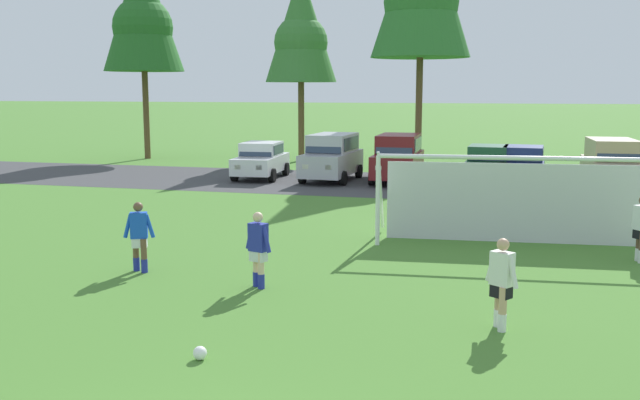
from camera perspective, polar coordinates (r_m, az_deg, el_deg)
The scene contains 15 objects.
ground_plane at distance 21.23m, azimuth 6.09°, elevation -2.46°, with size 400.00×400.00×0.00m, color #477A2D.
parking_lot_strip at distance 31.28m, azimuth 8.91°, elevation 1.18°, with size 52.00×8.40×0.01m, color #3D3D3F.
soccer_ball at distance 11.39m, azimuth -9.73°, elevation -12.18°, with size 0.22×0.22×0.22m.
soccer_goal at distance 19.78m, azimuth 15.55°, elevation 0.21°, with size 7.55×2.56×2.57m.
player_midfield_center at distance 14.97m, azimuth -5.04°, elevation -4.07°, with size 0.69×0.39×1.64m.
player_winger_left at distance 16.73m, azimuth -14.49°, elevation -2.93°, with size 0.74×0.37×1.64m.
player_winger_right at distance 12.77m, azimuth 14.55°, elevation -6.62°, with size 0.61×0.55×1.64m.
parked_car_slot_far_left at distance 33.47m, azimuth -4.82°, elevation 3.26°, with size 2.25×4.31×1.72m.
parked_car_slot_left at distance 32.53m, azimuth 0.98°, elevation 3.55°, with size 2.29×4.68×2.16m.
parked_car_slot_center_left at distance 32.27m, azimuth 6.39°, elevation 3.45°, with size 2.17×4.62×2.16m.
parked_car_slot_center at distance 32.24m, azimuth 13.49°, elevation 2.83°, with size 2.19×4.28×1.72m.
parked_car_slot_center_right at distance 32.25m, azimuth 16.16°, elevation 2.72°, with size 2.26×4.31×1.72m.
parked_car_slot_right at distance 31.54m, azimuth 22.65°, elevation 2.69°, with size 2.27×4.67×2.16m.
tree_left_edge at distance 44.41m, azimuth -14.26°, elevation 14.57°, with size 4.75×4.75×12.68m.
tree_mid_left at distance 41.70m, azimuth -1.57°, elevation 13.71°, with size 4.16×4.16×11.09m.
Camera 1 is at (3.06, -5.59, 4.20)m, focal length 39.33 mm.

